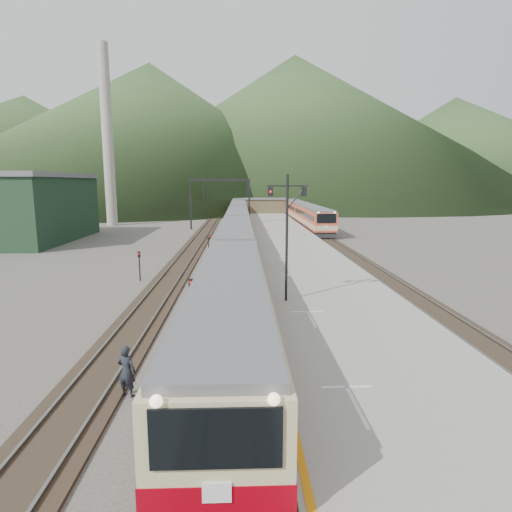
{
  "coord_description": "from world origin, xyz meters",
  "views": [
    {
      "loc": [
        0.48,
        -13.37,
        7.42
      ],
      "look_at": [
        1.58,
        17.98,
        2.0
      ],
      "focal_mm": 30.0,
      "sensor_mm": 36.0,
      "label": 1
    }
  ],
  "objects_px": {
    "second_train": "(303,213)",
    "signal_mast": "(287,225)",
    "main_train": "(238,222)",
    "worker": "(127,371)"
  },
  "relations": [
    {
      "from": "signal_mast",
      "to": "second_train",
      "type": "bearing_deg",
      "value": 80.78
    },
    {
      "from": "main_train",
      "to": "worker",
      "type": "distance_m",
      "value": 44.12
    },
    {
      "from": "signal_mast",
      "to": "worker",
      "type": "bearing_deg",
      "value": -127.04
    },
    {
      "from": "second_train",
      "to": "signal_mast",
      "type": "bearing_deg",
      "value": -99.22
    },
    {
      "from": "main_train",
      "to": "second_train",
      "type": "bearing_deg",
      "value": 56.49
    },
    {
      "from": "signal_mast",
      "to": "main_train",
      "type": "bearing_deg",
      "value": 94.74
    },
    {
      "from": "main_train",
      "to": "second_train",
      "type": "xyz_separation_m",
      "value": [
        11.5,
        17.37,
        0.04
      ]
    },
    {
      "from": "second_train",
      "to": "worker",
      "type": "relative_size",
      "value": 22.37
    },
    {
      "from": "main_train",
      "to": "worker",
      "type": "bearing_deg",
      "value": -94.61
    },
    {
      "from": "second_train",
      "to": "signal_mast",
      "type": "height_order",
      "value": "signal_mast"
    }
  ]
}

